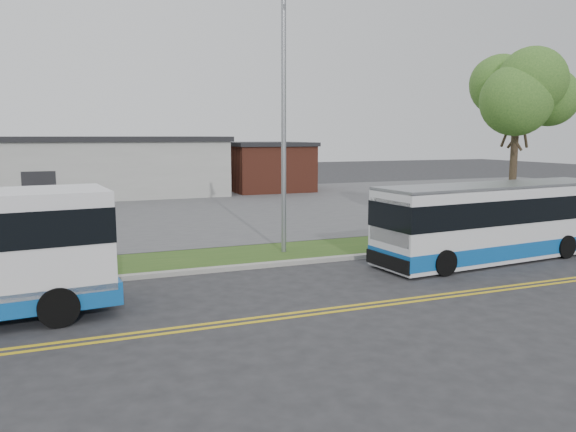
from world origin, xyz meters
name	(u,v)px	position (x,y,z in m)	size (l,w,h in m)	color
ground	(227,279)	(0.00, 0.00, 0.00)	(140.00, 140.00, 0.00)	#28282B
lane_line_north	(269,316)	(0.00, -3.85, 0.01)	(70.00, 0.12, 0.01)	gold
lane_line_south	(273,320)	(0.00, -4.15, 0.01)	(70.00, 0.12, 0.01)	gold
curb	(217,269)	(0.00, 1.10, 0.07)	(80.00, 0.30, 0.15)	#9E9B93
verge	(205,259)	(0.00, 2.90, 0.05)	(80.00, 3.30, 0.10)	#2B4F1A
parking_lot	(149,210)	(0.00, 17.00, 0.05)	(80.00, 25.00, 0.10)	#4C4C4F
commercial_building	(41,167)	(-6.00, 27.00, 2.18)	(25.40, 10.40, 4.35)	#9E9E99
brick_wing	(266,167)	(10.50, 26.00, 1.96)	(6.30, 7.30, 3.90)	brown
tree_east	(517,94)	(14.00, 3.00, 6.20)	(5.20, 5.20, 8.33)	#39261F
streetlight_near	(284,113)	(3.00, 2.73, 5.23)	(0.35, 1.53, 9.50)	gray
transit_bus	(498,221)	(9.87, -0.76, 1.38)	(9.97, 3.13, 2.72)	silver
parked_car_b	(15,207)	(-6.97, 15.78, 0.72)	(1.74, 4.29, 1.25)	silver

